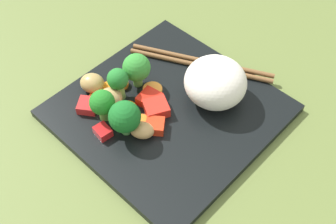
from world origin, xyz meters
The scene contains 22 objects.
ground_plane centered at (0.00, 0.00, -1.00)cm, with size 110.00×110.00×2.00cm, color olive.
square_plate centered at (0.00, 0.00, 0.60)cm, with size 28.46×28.46×1.21cm, color black.
rice_mound centered at (-3.18, -6.31, 4.52)cm, with size 9.03×9.22×6.63cm, color white.
broccoli_floret_0 centered at (4.97, 7.82, 4.50)cm, with size 3.60×3.60×5.41cm.
broccoli_floret_1 centered at (0.86, 7.28, 4.71)cm, with size 4.44×4.44×5.86cm.
broccoli_floret_2 centered at (6.78, 3.54, 4.44)cm, with size 3.15×3.15×5.26cm.
broccoli_floret_3 centered at (6.73, 0.18, 4.62)cm, with size 4.19×4.19×5.69cm.
carrot_slice_0 centered at (0.96, 4.43, 1.43)cm, with size 2.02×2.02×0.45cm, color orange.
carrot_slice_1 centered at (4.14, -0.67, 1.44)cm, with size 2.98×2.98×0.47cm, color #FC9836.
carrot_slice_2 centered at (8.19, 1.98, 1.59)cm, with size 2.12×2.12×0.77cm, color orange.
carrot_slice_3 centered at (8.80, 4.07, 1.59)cm, with size 2.35×2.35×0.77cm, color orange.
carrot_slice_4 centered at (3.87, 4.59, 1.48)cm, with size 2.89×2.89×0.54cm, color orange.
carrot_slice_5 centered at (8.58, 6.09, 1.42)cm, with size 2.96×2.96×0.42cm, color orange.
pepper_chunk_0 centered at (0.77, 1.69, 1.99)cm, with size 3.18×3.36×1.56cm, color red.
pepper_chunk_1 centered at (2.84, 1.14, 1.90)cm, with size 2.87×3.14×1.38cm, color red.
pepper_chunk_2 centered at (8.10, 8.45, 1.87)cm, with size 2.68×2.72×1.33cm, color red.
pepper_chunk_3 centered at (2.92, 9.78, 1.84)cm, with size 2.31×1.93×1.27cm, color red.
pepper_chunk_4 centered at (-1.42, 3.92, 1.90)cm, with size 2.52×2.56×1.39cm, color red.
chicken_piece_0 centered at (6.26, 5.77, 2.68)cm, with size 3.89×3.61×2.94cm, color tan.
chicken_piece_1 centered at (10.59, 5.58, 2.59)cm, with size 3.65×3.21×2.76cm, color tan.
chicken_piece_2 centered at (-0.96, 5.95, 2.34)cm, with size 3.43×2.59×2.26cm, color tan.
chopstick_pair centered at (2.86, -9.96, 1.58)cm, with size 21.26×12.78×0.75cm.
Camera 1 is at (-28.63, 27.72, 49.70)cm, focal length 45.92 mm.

